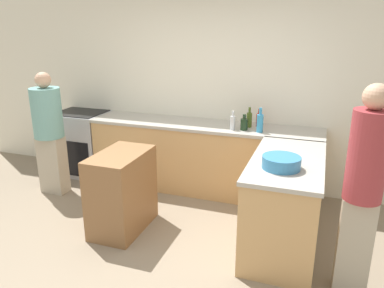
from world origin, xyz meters
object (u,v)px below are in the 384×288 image
object	(u,v)px
person_at_peninsula	(363,184)
wine_bottle_dark	(244,124)
person_by_range	(49,130)
range_oven	(82,143)
olive_oil_bottle	(249,119)
vinegar_bottle_clear	(233,122)
island_table	(122,192)
mixing_bowl	(281,162)
hot_sauce_bottle	(259,120)
dish_soap_bottle	(260,123)

from	to	relation	value
person_at_peninsula	wine_bottle_dark	bearing A→B (deg)	131.49
person_by_range	range_oven	bearing A→B (deg)	93.30
wine_bottle_dark	olive_oil_bottle	distance (m)	0.17
vinegar_bottle_clear	olive_oil_bottle	size ratio (longest dim) A/B	0.93
range_oven	person_at_peninsula	world-z (taller)	person_at_peninsula
range_oven	island_table	size ratio (longest dim) A/B	1.08
vinegar_bottle_clear	mixing_bowl	bearing A→B (deg)	-57.43
olive_oil_bottle	hot_sauce_bottle	bearing A→B (deg)	33.10
vinegar_bottle_clear	wine_bottle_dark	size ratio (longest dim) A/B	1.19
dish_soap_bottle	person_by_range	distance (m)	2.72
range_oven	olive_oil_bottle	xyz separation A→B (m)	(2.53, 0.04, 0.57)
mixing_bowl	person_at_peninsula	xyz separation A→B (m)	(0.67, -0.25, -0.01)
olive_oil_bottle	person_at_peninsula	xyz separation A→B (m)	(1.23, -1.58, -0.06)
wine_bottle_dark	person_at_peninsula	distance (m)	1.90
mixing_bowl	hot_sauce_bottle	distance (m)	1.47
island_table	dish_soap_bottle	size ratio (longest dim) A/B	2.94
range_oven	mixing_bowl	size ratio (longest dim) A/B	2.73
dish_soap_bottle	island_table	bearing A→B (deg)	-138.62
olive_oil_bottle	person_by_range	size ratio (longest dim) A/B	0.16
mixing_bowl	person_at_peninsula	size ratio (longest dim) A/B	0.20
wine_bottle_dark	vinegar_bottle_clear	bearing A→B (deg)	-168.17
dish_soap_bottle	range_oven	bearing A→B (deg)	176.86
dish_soap_bottle	person_at_peninsula	world-z (taller)	person_at_peninsula
range_oven	island_table	xyz separation A→B (m)	(1.41, -1.28, -0.03)
person_by_range	vinegar_bottle_clear	bearing A→B (deg)	14.17
range_oven	olive_oil_bottle	world-z (taller)	olive_oil_bottle
island_table	wine_bottle_dark	world-z (taller)	wine_bottle_dark
wine_bottle_dark	dish_soap_bottle	size ratio (longest dim) A/B	0.66
olive_oil_bottle	person_by_range	distance (m)	2.61
wine_bottle_dark	dish_soap_bottle	bearing A→B (deg)	-7.47
hot_sauce_bottle	wine_bottle_dark	bearing A→B (deg)	-121.48
island_table	hot_sauce_bottle	size ratio (longest dim) A/B	3.84
mixing_bowl	person_at_peninsula	world-z (taller)	person_at_peninsula
wine_bottle_dark	hot_sauce_bottle	distance (m)	0.28
range_oven	hot_sauce_bottle	bearing A→B (deg)	2.49
mixing_bowl	person_at_peninsula	bearing A→B (deg)	-20.73
dish_soap_bottle	person_by_range	size ratio (longest dim) A/B	0.18
mixing_bowl	island_table	bearing A→B (deg)	179.65
wine_bottle_dark	person_at_peninsula	world-z (taller)	person_at_peninsula
vinegar_bottle_clear	hot_sauce_bottle	size ratio (longest dim) A/B	1.03
wine_bottle_dark	hot_sauce_bottle	bearing A→B (deg)	58.52
person_at_peninsula	hot_sauce_bottle	bearing A→B (deg)	123.85
mixing_bowl	hot_sauce_bottle	xyz separation A→B (m)	(-0.45, 1.40, 0.03)
vinegar_bottle_clear	dish_soap_bottle	xyz separation A→B (m)	(0.34, 0.00, 0.02)
mixing_bowl	wine_bottle_dark	bearing A→B (deg)	116.80
range_oven	vinegar_bottle_clear	distance (m)	2.43
wine_bottle_dark	olive_oil_bottle	xyz separation A→B (m)	(0.03, 0.16, 0.02)
range_oven	olive_oil_bottle	bearing A→B (deg)	0.91
mixing_bowl	wine_bottle_dark	xyz separation A→B (m)	(-0.59, 1.17, 0.02)
range_oven	wine_bottle_dark	distance (m)	2.56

